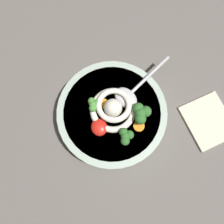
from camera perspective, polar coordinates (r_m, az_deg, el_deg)
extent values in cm
cube|color=#5B5651|center=(61.20, -1.38, -2.83)|extent=(106.02, 106.02, 3.48)
cylinder|color=#9EB2A3|center=(57.36, 0.00, -0.59)|extent=(26.35, 26.35, 4.96)
cylinder|color=#B27A33|center=(57.16, 0.00, -0.54)|extent=(23.19, 23.19, 4.56)
torus|color=silver|center=(54.30, 0.24, 0.50)|extent=(10.83, 10.83, 1.49)
torus|color=silver|center=(53.35, 0.46, 1.67)|extent=(11.61, 11.61, 1.34)
sphere|color=silver|center=(52.41, 0.25, 1.02)|extent=(4.20, 4.20, 4.20)
ellipsoid|color=#B7B7BC|center=(55.14, 3.41, 3.47)|extent=(7.28, 6.49, 1.60)
cylinder|color=#B7B7BC|center=(57.47, 8.71, 8.47)|extent=(6.94, 13.99, 0.80)
ellipsoid|color=red|center=(53.34, -3.16, -3.76)|extent=(4.11, 3.70, 1.85)
cylinder|color=#7A9E60|center=(54.98, -4.59, 1.47)|extent=(0.91, 0.91, 0.98)
sphere|color=#478938|center=(53.66, -4.71, 1.86)|extent=(1.79, 1.79, 1.79)
sphere|color=#478938|center=(54.07, -5.00, 2.67)|extent=(1.79, 1.79, 1.79)
sphere|color=#478938|center=(53.51, -4.74, 0.93)|extent=(1.79, 1.79, 1.79)
sphere|color=#478938|center=(53.80, -3.80, 2.14)|extent=(1.79, 1.79, 1.79)
cylinder|color=#7A9E60|center=(53.36, 3.17, -6.20)|extent=(1.04, 1.04, 1.11)
sphere|color=#2D6628|center=(51.80, 3.26, -5.98)|extent=(2.04, 2.04, 2.04)
sphere|color=#2D6628|center=(52.10, 2.85, -4.96)|extent=(2.04, 2.04, 2.04)
sphere|color=#2D6628|center=(51.77, 3.24, -7.08)|extent=(2.04, 2.04, 2.04)
sphere|color=#2D6628|center=(52.06, 4.30, -5.60)|extent=(2.04, 2.04, 2.04)
cylinder|color=#7A9E60|center=(54.41, 6.75, -0.80)|extent=(1.32, 1.32, 1.42)
sphere|color=#2D6628|center=(52.47, 7.00, -0.31)|extent=(2.60, 2.60, 2.60)
sphere|color=#2D6628|center=(52.94, 6.45, 0.92)|extent=(2.60, 2.60, 2.60)
sphere|color=#2D6628|center=(52.30, 6.99, -1.70)|extent=(2.60, 2.60, 2.60)
sphere|color=#2D6628|center=(52.92, 8.28, 0.12)|extent=(2.60, 2.60, 2.60)
cylinder|color=orange|center=(54.32, 6.61, -3.45)|extent=(2.61, 2.61, 0.57)
cylinder|color=orange|center=(55.11, -2.15, 2.05)|extent=(2.35, 2.35, 0.76)
cube|color=beige|center=(64.02, 22.56, -2.03)|extent=(13.20, 11.78, 0.80)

